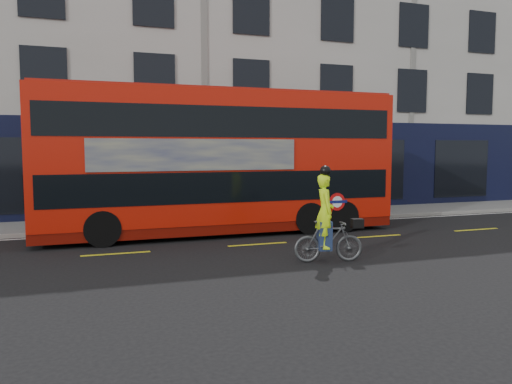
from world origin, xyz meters
name	(u,v)px	position (x,y,z in m)	size (l,w,h in m)	color
ground	(277,255)	(0.00, 0.00, 0.00)	(120.00, 120.00, 0.00)	black
pavement	(215,219)	(0.00, 6.50, 0.06)	(60.00, 3.00, 0.12)	slate
kerb	(225,225)	(0.00, 5.00, 0.07)	(60.00, 0.12, 0.13)	gray
building_terrace	(181,53)	(0.00, 12.94, 7.49)	(50.00, 10.07, 15.00)	#B8B4AD
road_edge_line	(227,228)	(0.00, 4.70, 0.00)	(58.00, 0.10, 0.01)	silver
lane_dashes	(258,244)	(0.00, 1.50, 0.00)	(58.00, 0.12, 0.01)	yellow
bus	(220,161)	(-0.49, 3.80, 2.39)	(11.57, 2.70, 4.66)	red
cyclist	(327,230)	(0.86, -1.20, 0.81)	(1.79, 0.84, 2.39)	#4A4C4F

